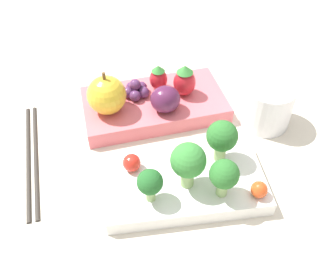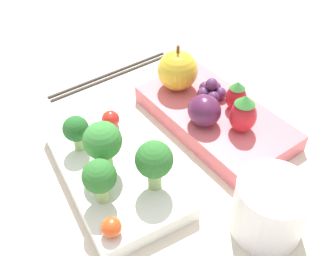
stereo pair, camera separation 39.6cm
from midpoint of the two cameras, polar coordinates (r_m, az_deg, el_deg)
ground_plane at (r=0.46m, az=-21.46°, el=-11.72°), size 4.00×4.00×0.00m
bento_box_savoury at (r=0.41m, az=-20.40°, el=-19.21°), size 0.21×0.14×0.02m
bento_box_fruit at (r=0.50m, az=-20.64°, el=-3.38°), size 0.22×0.13×0.02m
broccoli_floret_0 at (r=0.38m, az=-29.27°, el=-19.40°), size 0.03×0.03×0.05m
broccoli_floret_1 at (r=0.35m, az=-16.33°, el=-19.76°), size 0.03×0.03×0.05m
broccoli_floret_2 at (r=0.37m, az=-14.24°, el=-11.86°), size 0.04×0.04×0.06m
broccoli_floret_3 at (r=0.36m, az=-22.43°, el=-16.58°), size 0.04×0.04×0.06m
cherry_tomato_0 at (r=0.36m, az=-8.55°, el=-22.27°), size 0.02×0.02×0.02m
cherry_tomato_1 at (r=0.42m, az=-29.22°, el=-14.76°), size 0.02×0.02×0.02m
apple at (r=0.49m, az=-29.84°, el=-2.21°), size 0.06×0.06×0.07m
strawberry_0 at (r=0.47m, az=-16.16°, el=0.64°), size 0.03×0.03×0.05m
strawberry_1 at (r=0.50m, az=-20.13°, el=1.32°), size 0.03×0.03×0.04m
plum at (r=0.46m, az=-20.41°, el=-3.03°), size 0.04×0.04×0.04m
grape_cluster at (r=0.50m, az=-24.05°, el=-0.91°), size 0.04×0.04×0.03m
drinking_cup at (r=0.44m, az=-1.59°, el=-4.24°), size 0.07×0.07×0.06m
chopsticks_pair at (r=0.54m, az=-40.13°, el=-11.11°), size 0.02×0.21×0.01m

